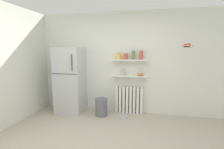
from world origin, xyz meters
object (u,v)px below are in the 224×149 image
object	(u,v)px
refrigerator	(70,80)
storage_jar_2	(133,55)
shelf_bowl	(140,75)
trash_bin	(101,107)
hanging_fruit_basket	(187,46)
pet_food_bowl	(124,117)
storage_jar_1	(126,56)
vase	(123,72)
storage_jar_0	(118,56)
storage_jar_3	(141,55)
radiator	(129,100)

from	to	relation	value
refrigerator	storage_jar_2	xyz separation A→B (m)	(1.62, 0.20, 0.67)
shelf_bowl	trash_bin	xyz separation A→B (m)	(-0.93, -0.32, -0.81)
refrigerator	hanging_fruit_basket	xyz separation A→B (m)	(2.78, -0.15, 0.87)
pet_food_bowl	trash_bin	bearing A→B (deg)	174.55
hanging_fruit_basket	storage_jar_1	bearing A→B (deg)	165.19
vase	storage_jar_0	bearing A→B (deg)	180.00
storage_jar_2	shelf_bowl	world-z (taller)	storage_jar_2
refrigerator	pet_food_bowl	size ratio (longest dim) A/B	8.99
trash_bin	hanging_fruit_basket	size ratio (longest dim) A/B	1.60
storage_jar_3	hanging_fruit_basket	xyz separation A→B (m)	(0.97, -0.36, 0.21)
radiator	trash_bin	xyz separation A→B (m)	(-0.65, -0.35, -0.13)
storage_jar_1	storage_jar_3	bearing A→B (deg)	-0.00
storage_jar_3	trash_bin	distance (m)	1.63
refrigerator	shelf_bowl	size ratio (longest dim) A/B	11.26
refrigerator	storage_jar_2	world-z (taller)	refrigerator
storage_jar_0	shelf_bowl	bearing A→B (deg)	0.00
storage_jar_2	radiator	bearing A→B (deg)	162.42
vase	storage_jar_2	bearing A→B (deg)	0.00
radiator	shelf_bowl	world-z (taller)	shelf_bowl
shelf_bowl	hanging_fruit_basket	size ratio (longest dim) A/B	0.55
storage_jar_2	vase	world-z (taller)	storage_jar_2
radiator	storage_jar_1	distance (m)	1.14
pet_food_bowl	storage_jar_3	bearing A→B (deg)	45.68
storage_jar_3	trash_bin	size ratio (longest dim) A/B	0.52
storage_jar_3	vase	xyz separation A→B (m)	(-0.45, 0.00, -0.43)
storage_jar_0	trash_bin	bearing A→B (deg)	-139.36
shelf_bowl	hanging_fruit_basket	world-z (taller)	hanging_fruit_basket
shelf_bowl	storage_jar_2	bearing A→B (deg)	180.00
trash_bin	radiator	bearing A→B (deg)	27.96
storage_jar_1	hanging_fruit_basket	distance (m)	1.41
storage_jar_1	pet_food_bowl	world-z (taller)	storage_jar_1
refrigerator	storage_jar_0	size ratio (longest dim) A/B	10.44
trash_bin	hanging_fruit_basket	xyz separation A→B (m)	(1.90, -0.04, 1.50)
storage_jar_3	vase	bearing A→B (deg)	180.00
refrigerator	storage_jar_0	distance (m)	1.41
refrigerator	vase	bearing A→B (deg)	8.37
storage_jar_1	shelf_bowl	size ratio (longest dim) A/B	1.08
refrigerator	storage_jar_0	bearing A→B (deg)	9.17
trash_bin	pet_food_bowl	distance (m)	0.61
storage_jar_3	vase	distance (m)	0.62
radiator	vase	size ratio (longest dim) A/B	4.09
storage_jar_3	radiator	bearing A→B (deg)	173.97
storage_jar_2	vase	size ratio (longest dim) A/B	1.35
refrigerator	radiator	world-z (taller)	refrigerator
storage_jar_2	storage_jar_3	world-z (taller)	same
storage_jar_0	pet_food_bowl	size ratio (longest dim) A/B	0.86
storage_jar_1	hanging_fruit_basket	world-z (taller)	hanging_fruit_basket
storage_jar_0	storage_jar_3	size ratio (longest dim) A/B	0.71
vase	shelf_bowl	xyz separation A→B (m)	(0.44, 0.00, -0.05)
storage_jar_1	hanging_fruit_basket	bearing A→B (deg)	-14.81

